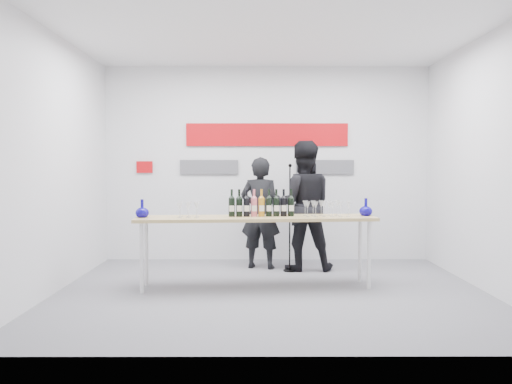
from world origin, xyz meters
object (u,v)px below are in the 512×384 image
presenter_right (302,206)px  presenter_left (260,213)px  mic_stand (290,239)px  tasting_table (256,222)px

presenter_right → presenter_left: bearing=-9.9°
mic_stand → presenter_right: bearing=40.3°
presenter_left → presenter_right: presenter_right is taller
tasting_table → presenter_left: bearing=82.6°
tasting_table → mic_stand: mic_stand is taller
tasting_table → presenter_left: presenter_left is taller
tasting_table → presenter_left: 1.14m
tasting_table → presenter_right: 1.23m
tasting_table → mic_stand: 1.09m
tasting_table → mic_stand: size_ratio=1.93×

